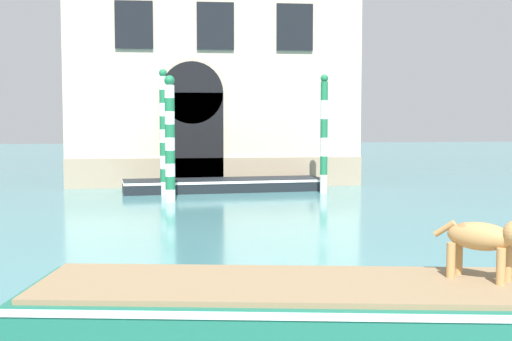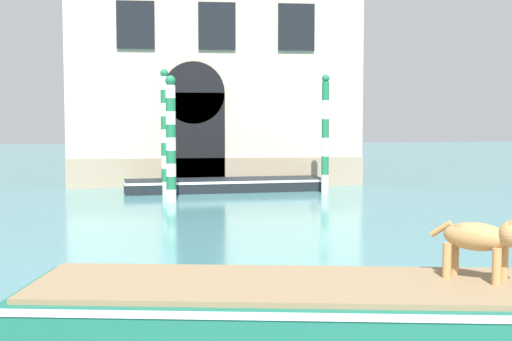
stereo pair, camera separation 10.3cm
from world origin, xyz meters
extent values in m
cube|color=beige|center=(-1.71, 24.61, 6.05)|extent=(10.16, 6.00, 12.09)
cube|color=tan|center=(-1.71, 21.56, 0.50)|extent=(10.16, 0.16, 1.01)
cube|color=black|center=(-2.51, 21.55, 1.61)|extent=(2.11, 0.14, 3.22)
cylinder|color=black|center=(-2.51, 21.55, 3.22)|extent=(2.11, 0.14, 2.11)
cube|color=black|center=(-4.42, 21.57, 5.45)|extent=(1.26, 0.10, 1.58)
cube|color=black|center=(-1.71, 21.57, 5.45)|extent=(1.26, 0.10, 1.58)
cube|color=black|center=(1.00, 21.57, 5.45)|extent=(1.26, 0.10, 1.58)
cube|color=#1E6651|center=(-1.06, 5.12, 0.24)|extent=(7.95, 3.21, 0.49)
cube|color=white|center=(-1.06, 5.12, 0.43)|extent=(7.99, 3.24, 0.08)
cube|color=#8C7251|center=(-1.06, 5.12, 0.52)|extent=(7.70, 3.01, 0.06)
cylinder|color=tan|center=(0.60, 5.01, 0.76)|extent=(0.10, 0.10, 0.42)
cylinder|color=tan|center=(0.44, 4.84, 0.76)|extent=(0.10, 0.10, 0.42)
cylinder|color=tan|center=(0.18, 5.42, 0.76)|extent=(0.10, 0.10, 0.42)
cylinder|color=tan|center=(0.02, 5.25, 0.76)|extent=(0.10, 0.10, 0.42)
ellipsoid|color=tan|center=(0.31, 5.13, 1.06)|extent=(0.78, 0.78, 0.33)
ellipsoid|color=#AD7042|center=(0.23, 5.21, 1.15)|extent=(0.40, 0.40, 0.12)
cylinder|color=tan|center=(0.01, 5.43, 1.11)|extent=(0.25, 0.24, 0.22)
cube|color=black|center=(-1.56, 20.20, 0.20)|extent=(6.50, 2.06, 0.40)
cube|color=white|center=(-1.56, 20.20, 0.34)|extent=(6.54, 2.09, 0.08)
cube|color=#9EA3A8|center=(-1.56, 20.20, 0.18)|extent=(3.61, 1.41, 0.36)
cylinder|color=white|center=(-3.26, 17.46, 0.18)|extent=(0.28, 0.28, 0.37)
cylinder|color=#1E7247|center=(-3.26, 17.46, 0.55)|extent=(0.28, 0.28, 0.37)
cylinder|color=white|center=(-3.26, 17.46, 0.92)|extent=(0.28, 0.28, 0.37)
cylinder|color=#1E7247|center=(-3.26, 17.46, 1.28)|extent=(0.28, 0.28, 0.37)
cylinder|color=white|center=(-3.26, 17.46, 1.65)|extent=(0.28, 0.28, 0.37)
cylinder|color=#1E7247|center=(-3.26, 17.46, 2.02)|extent=(0.28, 0.28, 0.37)
cylinder|color=white|center=(-3.26, 17.46, 2.38)|extent=(0.28, 0.28, 0.37)
cylinder|color=#1E7247|center=(-3.26, 17.46, 2.75)|extent=(0.28, 0.28, 0.37)
cylinder|color=white|center=(-3.26, 17.46, 3.12)|extent=(0.28, 0.28, 0.37)
sphere|color=#1E7247|center=(-3.26, 17.46, 3.42)|extent=(0.29, 0.29, 0.29)
cylinder|color=white|center=(-3.46, 19.37, 0.20)|extent=(0.23, 0.23, 0.40)
cylinder|color=#1E7247|center=(-3.46, 19.37, 0.61)|extent=(0.23, 0.23, 0.40)
cylinder|color=white|center=(-3.46, 19.37, 1.01)|extent=(0.23, 0.23, 0.40)
cylinder|color=#1E7247|center=(-3.46, 19.37, 1.41)|extent=(0.23, 0.23, 0.40)
cylinder|color=white|center=(-3.46, 19.37, 1.82)|extent=(0.23, 0.23, 0.40)
cylinder|color=#1E7247|center=(-3.46, 19.37, 2.22)|extent=(0.23, 0.23, 0.40)
cylinder|color=white|center=(-3.46, 19.37, 2.63)|extent=(0.23, 0.23, 0.40)
cylinder|color=#1E7247|center=(-3.46, 19.37, 3.03)|extent=(0.23, 0.23, 0.40)
cylinder|color=white|center=(-3.46, 19.37, 3.43)|extent=(0.23, 0.23, 0.40)
sphere|color=#1E7247|center=(-3.46, 19.37, 3.74)|extent=(0.24, 0.24, 0.24)
cylinder|color=white|center=(1.54, 19.26, 0.29)|extent=(0.23, 0.23, 0.58)
cylinder|color=#1E7247|center=(1.54, 19.26, 0.88)|extent=(0.23, 0.23, 0.58)
cylinder|color=white|center=(1.54, 19.26, 1.46)|extent=(0.23, 0.23, 0.58)
cylinder|color=#1E7247|center=(1.54, 19.26, 2.04)|extent=(0.23, 0.23, 0.58)
cylinder|color=white|center=(1.54, 19.26, 2.63)|extent=(0.23, 0.23, 0.58)
cylinder|color=#1E7247|center=(1.54, 19.26, 3.21)|extent=(0.23, 0.23, 0.58)
sphere|color=#1E7247|center=(1.54, 19.26, 3.61)|extent=(0.24, 0.24, 0.24)
camera|label=1|loc=(-3.25, -2.69, 2.46)|focal=50.00mm
camera|label=2|loc=(-3.15, -2.70, 2.46)|focal=50.00mm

